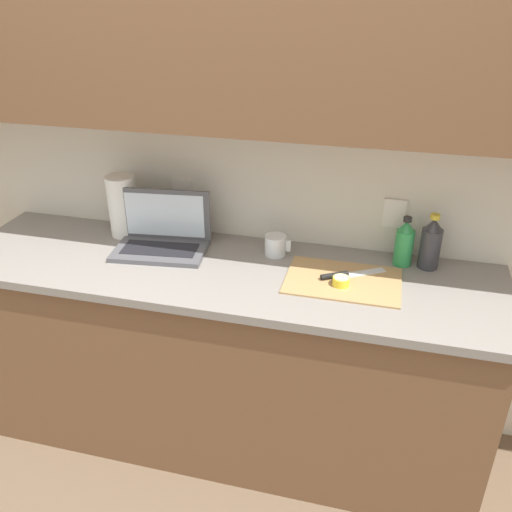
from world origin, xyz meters
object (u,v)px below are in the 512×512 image
object	(u,v)px
laptop	(162,236)
knife	(342,275)
cutting_board	(343,281)
paper_towel_roll	(123,206)
bottle_oil_tall	(431,244)
bottle_green_soda	(404,243)
lemon_half_cut	(341,281)
measuring_cup	(276,245)

from	to	relation	value
laptop	knife	size ratio (longest dim) A/B	1.67
cutting_board	knife	world-z (taller)	knife
laptop	paper_towel_roll	distance (m)	0.25
bottle_oil_tall	paper_towel_roll	xyz separation A→B (m)	(-1.30, -0.02, 0.03)
cutting_board	laptop	bearing A→B (deg)	173.37
paper_towel_roll	bottle_oil_tall	bearing A→B (deg)	0.80
paper_towel_roll	cutting_board	bearing A→B (deg)	-10.34
bottle_green_soda	bottle_oil_tall	bearing A→B (deg)	0.00
lemon_half_cut	knife	bearing A→B (deg)	91.81
laptop	paper_towel_roll	size ratio (longest dim) A/B	1.50
knife	bottle_oil_tall	distance (m)	0.38
lemon_half_cut	bottle_green_soda	size ratio (longest dim) A/B	0.31
cutting_board	paper_towel_roll	size ratio (longest dim) A/B	1.59
laptop	paper_towel_roll	xyz separation A→B (m)	(-0.22, 0.09, 0.08)
cutting_board	knife	size ratio (longest dim) A/B	1.78
bottle_oil_tall	paper_towel_roll	bearing A→B (deg)	-179.20
bottle_oil_tall	measuring_cup	distance (m)	0.62
laptop	measuring_cup	world-z (taller)	laptop
lemon_half_cut	paper_towel_roll	world-z (taller)	paper_towel_roll
laptop	measuring_cup	xyz separation A→B (m)	(0.48, 0.06, -0.02)
paper_towel_roll	lemon_half_cut	bearing A→B (deg)	-12.67
laptop	lemon_half_cut	distance (m)	0.78
cutting_board	knife	distance (m)	0.03
knife	bottle_oil_tall	xyz separation A→B (m)	(0.32, 0.18, 0.09)
cutting_board	knife	bearing A→B (deg)	105.75
cutting_board	paper_towel_roll	world-z (taller)	paper_towel_roll
lemon_half_cut	bottle_oil_tall	bearing A→B (deg)	37.10
cutting_board	bottle_oil_tall	bearing A→B (deg)	32.46
cutting_board	lemon_half_cut	bearing A→B (deg)	-96.11
lemon_half_cut	measuring_cup	size ratio (longest dim) A/B	0.58
lemon_half_cut	bottle_oil_tall	xyz separation A→B (m)	(0.32, 0.24, 0.08)
cutting_board	bottle_oil_tall	size ratio (longest dim) A/B	1.90
lemon_half_cut	bottle_green_soda	xyz separation A→B (m)	(0.22, 0.24, 0.07)
laptop	bottle_green_soda	world-z (taller)	laptop
cutting_board	measuring_cup	world-z (taller)	measuring_cup
cutting_board	paper_towel_roll	distance (m)	1.02
cutting_board	lemon_half_cut	xyz separation A→B (m)	(-0.00, -0.04, 0.02)
bottle_green_soda	cutting_board	bearing A→B (deg)	-137.00
bottle_oil_tall	measuring_cup	world-z (taller)	bottle_oil_tall
lemon_half_cut	laptop	bearing A→B (deg)	170.35
laptop	measuring_cup	size ratio (longest dim) A/B	3.73
measuring_cup	paper_towel_roll	bearing A→B (deg)	177.82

